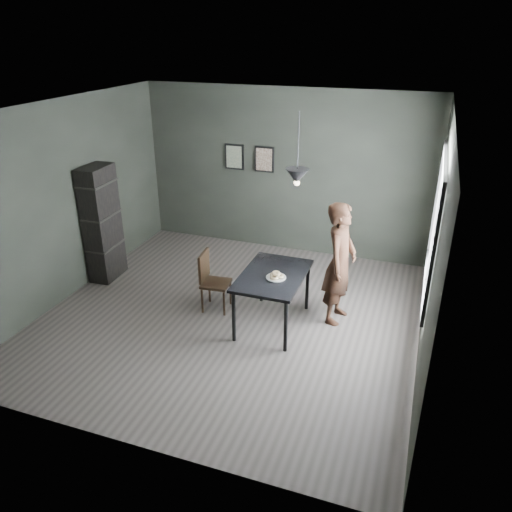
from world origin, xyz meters
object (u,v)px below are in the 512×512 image
(cafe_table, at_px, (273,280))
(shelf_unit, at_px, (102,224))
(wood_chair, at_px, (211,277))
(woman, at_px, (340,263))
(pendant_lamp, at_px, (297,176))
(white_plate, at_px, (276,278))

(cafe_table, height_order, shelf_unit, shelf_unit)
(cafe_table, xyz_separation_m, wood_chair, (-0.94, 0.12, -0.18))
(woman, xyz_separation_m, shelf_unit, (-3.71, 0.06, 0.06))
(shelf_unit, distance_m, pendant_lamp, 3.39)
(white_plate, distance_m, wood_chair, 1.07)
(woman, height_order, pendant_lamp, pendant_lamp)
(cafe_table, distance_m, pendant_lamp, 1.41)
(cafe_table, relative_size, shelf_unit, 0.67)
(wood_chair, bearing_deg, shelf_unit, 163.99)
(woman, bearing_deg, cafe_table, 125.94)
(woman, bearing_deg, wood_chair, 107.63)
(wood_chair, bearing_deg, white_plate, -17.58)
(cafe_table, height_order, woman, woman)
(white_plate, bearing_deg, cafe_table, 126.25)
(cafe_table, bearing_deg, wood_chair, 172.96)
(white_plate, distance_m, pendant_lamp, 1.32)
(shelf_unit, height_order, pendant_lamp, pendant_lamp)
(cafe_table, relative_size, pendant_lamp, 1.39)
(wood_chair, height_order, shelf_unit, shelf_unit)
(pendant_lamp, bearing_deg, wood_chair, 179.20)
(cafe_table, distance_m, woman, 0.91)
(wood_chair, height_order, pendant_lamp, pendant_lamp)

